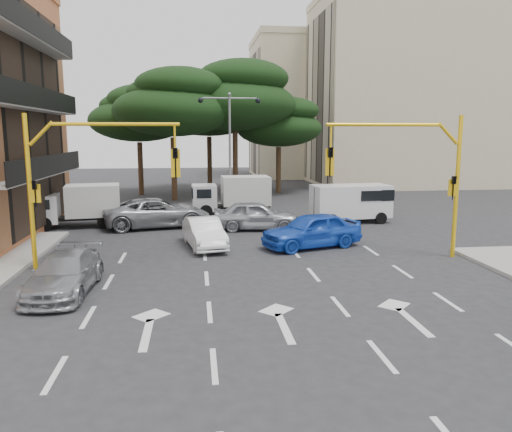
# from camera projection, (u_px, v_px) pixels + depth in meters

# --- Properties ---
(ground) EXTENTS (120.00, 120.00, 0.00)m
(ground) POSITION_uv_depth(u_px,v_px,m) (261.00, 277.00, 18.52)
(ground) COLOR #28282B
(ground) RESTS_ON ground
(median_strip) EXTENTS (1.40, 6.00, 0.15)m
(median_strip) POSITION_uv_depth(u_px,v_px,m) (230.00, 210.00, 34.17)
(median_strip) COLOR gray
(median_strip) RESTS_ON ground
(apartment_beige_near) EXTENTS (20.20, 12.15, 18.70)m
(apartment_beige_near) POSITION_uv_depth(u_px,v_px,m) (414.00, 92.00, 50.69)
(apartment_beige_near) COLOR beige
(apartment_beige_near) RESTS_ON ground
(apartment_beige_far) EXTENTS (16.20, 12.15, 16.70)m
(apartment_beige_far) POSITION_uv_depth(u_px,v_px,m) (318.00, 108.00, 61.77)
(apartment_beige_far) COLOR beige
(apartment_beige_far) RESTS_ON ground
(pine_left_near) EXTENTS (9.15, 9.15, 10.23)m
(pine_left_near) POSITION_uv_depth(u_px,v_px,m) (173.00, 102.00, 38.30)
(pine_left_near) COLOR #382616
(pine_left_near) RESTS_ON ground
(pine_center) EXTENTS (9.98, 9.98, 11.16)m
(pine_center) POSITION_uv_depth(u_px,v_px,m) (236.00, 96.00, 40.74)
(pine_center) COLOR #382616
(pine_center) RESTS_ON ground
(pine_left_far) EXTENTS (8.32, 8.32, 9.30)m
(pine_left_far) POSITION_uv_depth(u_px,v_px,m) (139.00, 113.00, 41.97)
(pine_left_far) COLOR #382616
(pine_left_far) RESTS_ON ground
(pine_right) EXTENTS (7.49, 7.49, 8.37)m
(pine_right) POSITION_uv_depth(u_px,v_px,m) (280.00, 122.00, 43.51)
(pine_right) COLOR #382616
(pine_right) RESTS_ON ground
(pine_back) EXTENTS (9.15, 9.15, 10.23)m
(pine_back) POSITION_uv_depth(u_px,v_px,m) (209.00, 107.00, 45.51)
(pine_back) COLOR #382616
(pine_back) RESTS_ON ground
(signal_mast_right) EXTENTS (5.79, 0.37, 6.00)m
(signal_mast_right) POSITION_uv_depth(u_px,v_px,m) (417.00, 167.00, 20.64)
(signal_mast_right) COLOR yellow
(signal_mast_right) RESTS_ON ground
(signal_mast_left) EXTENTS (5.79, 0.37, 6.00)m
(signal_mast_left) POSITION_uv_depth(u_px,v_px,m) (77.00, 170.00, 19.02)
(signal_mast_left) COLOR yellow
(signal_mast_left) RESTS_ON ground
(street_lamp_center) EXTENTS (4.16, 0.36, 7.77)m
(street_lamp_center) POSITION_uv_depth(u_px,v_px,m) (230.00, 131.00, 33.29)
(street_lamp_center) COLOR slate
(street_lamp_center) RESTS_ON median_strip
(car_white_hatch) EXTENTS (2.16, 4.32, 1.36)m
(car_white_hatch) POSITION_uv_depth(u_px,v_px,m) (204.00, 233.00, 23.19)
(car_white_hatch) COLOR white
(car_white_hatch) RESTS_ON ground
(car_blue_compact) EXTENTS (5.11, 3.29, 1.62)m
(car_blue_compact) POSITION_uv_depth(u_px,v_px,m) (312.00, 230.00, 23.16)
(car_blue_compact) COLOR blue
(car_blue_compact) RESTS_ON ground
(car_silver_wagon) EXTENTS (2.03, 4.62, 1.32)m
(car_silver_wagon) POSITION_uv_depth(u_px,v_px,m) (64.00, 274.00, 16.54)
(car_silver_wagon) COLOR gray
(car_silver_wagon) RESTS_ON ground
(car_silver_cross_a) EXTENTS (6.34, 3.89, 1.64)m
(car_silver_cross_a) POSITION_uv_depth(u_px,v_px,m) (157.00, 213.00, 28.19)
(car_silver_cross_a) COLOR gray
(car_silver_cross_a) RESTS_ON ground
(car_silver_cross_b) EXTENTS (4.85, 2.30, 1.60)m
(car_silver_cross_b) POSITION_uv_depth(u_px,v_px,m) (256.00, 215.00, 27.41)
(car_silver_cross_b) COLOR #A9ABB1
(car_silver_cross_b) RESTS_ON ground
(van_white) EXTENTS (4.72, 2.47, 2.27)m
(van_white) POSITION_uv_depth(u_px,v_px,m) (350.00, 203.00, 29.70)
(van_white) COLOR silver
(van_white) RESTS_ON ground
(box_truck_a) EXTENTS (5.10, 2.72, 2.39)m
(box_truck_a) POSITION_uv_depth(u_px,v_px,m) (77.00, 206.00, 28.10)
(box_truck_a) COLOR white
(box_truck_a) RESTS_ON ground
(box_truck_b) EXTENTS (5.16, 2.32, 2.50)m
(box_truck_b) POSITION_uv_depth(u_px,v_px,m) (232.00, 196.00, 32.42)
(box_truck_b) COLOR silver
(box_truck_b) RESTS_ON ground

